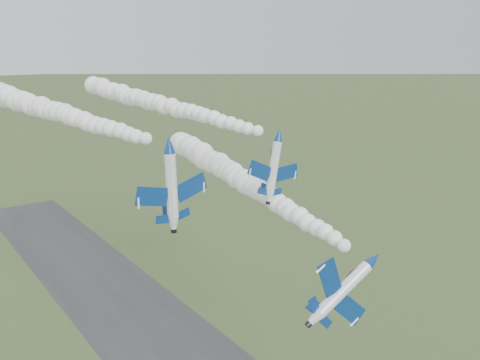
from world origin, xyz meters
name	(u,v)px	position (x,y,z in m)	size (l,w,h in m)	color
jet_lead	(374,260)	(6.09, -1.15, 32.98)	(6.20, 12.77, 8.80)	white
smoke_trail_jet_lead	(240,179)	(12.20, 36.13, 34.41)	(5.36, 69.56, 5.36)	white
jet_pair_left	(170,144)	(-9.07, 22.34, 45.26)	(11.70, 13.94, 3.44)	white
smoke_trail_jet_pair_left	(50,110)	(-13.42, 61.82, 46.31)	(4.96, 72.02, 4.96)	white
jet_pair_right	(279,135)	(9.12, 21.17, 44.96)	(9.78, 11.95, 3.33)	white
smoke_trail_jet_pair_right	(156,103)	(8.44, 61.26, 46.22)	(4.64, 74.21, 4.64)	white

